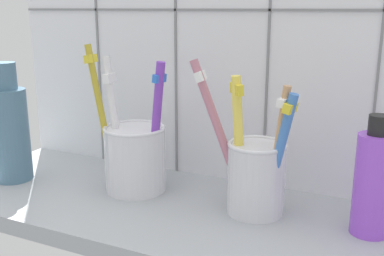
{
  "coord_description": "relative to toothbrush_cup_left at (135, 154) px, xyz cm",
  "views": [
    {
      "loc": [
        22.39,
        -44.69,
        24.79
      ],
      "look_at": [
        0.0,
        2.53,
        11.1
      ],
      "focal_mm": 43.07,
      "sensor_mm": 36.0,
      "label": 1
    }
  ],
  "objects": [
    {
      "name": "counter_slab",
      "position": [
        8.05,
        -2.47,
        -5.76
      ],
      "size": [
        64.0,
        22.0,
        2.0
      ],
      "primitive_type": "cube",
      "color": "#9EA3A8",
      "rests_on": "ground"
    },
    {
      "name": "tile_wall_back",
      "position": [
        8.05,
        9.53,
        15.74
      ],
      "size": [
        64.0,
        2.2,
        45.0
      ],
      "color": "white",
      "rests_on": "ground"
    },
    {
      "name": "toothbrush_cup_left",
      "position": [
        0.0,
        0.0,
        0.0
      ],
      "size": [
        10.8,
        7.87,
        18.53
      ],
      "color": "silver",
      "rests_on": "counter_slab"
    },
    {
      "name": "toothbrush_cup_right",
      "position": [
        15.97,
        -0.07,
        0.22
      ],
      "size": [
        12.61,
        6.65,
        17.37
      ],
      "color": "silver",
      "rests_on": "counter_slab"
    },
    {
      "name": "ceramic_vase",
      "position": [
        -17.09,
        -3.93,
        2.25
      ],
      "size": [
        5.06,
        5.06,
        15.96
      ],
      "color": "slate",
      "rests_on": "counter_slab"
    },
    {
      "name": "soap_bottle",
      "position": [
        28.34,
        0.24,
        0.9
      ],
      "size": [
        3.87,
        3.87,
        12.63
      ],
      "color": "#9D4DE3",
      "rests_on": "counter_slab"
    }
  ]
}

